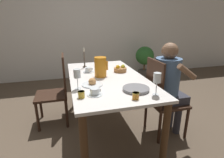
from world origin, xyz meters
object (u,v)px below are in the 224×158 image
at_px(jam_jar_amber, 136,95).
at_px(candlestick_tall, 84,60).
at_px(wine_glass_juice, 157,79).
at_px(chair_person_side, 162,97).
at_px(chair_opposite, 57,89).
at_px(bread_plate, 92,83).
at_px(teacup_across, 88,70).
at_px(jam_jar_red, 81,94).
at_px(red_pitcher, 100,67).
at_px(fruit_bowl, 120,69).
at_px(potted_plant, 145,59).
at_px(person_seated, 169,82).
at_px(wine_glass_water, 77,74).
at_px(serving_tray, 136,89).
at_px(teacup_near_person, 95,92).

distance_m(jam_jar_amber, candlestick_tall, 1.28).
relative_size(wine_glass_juice, jam_jar_amber, 3.41).
bearing_deg(candlestick_tall, chair_person_side, -44.20).
bearing_deg(chair_opposite, jam_jar_amber, -145.68).
xyz_separation_m(bread_plate, jam_jar_amber, (0.31, -0.45, 0.01)).
bearing_deg(teacup_across, jam_jar_red, -102.35).
bearing_deg(jam_jar_red, candlestick_tall, 81.68).
height_order(red_pitcher, teacup_across, red_pitcher).
bearing_deg(teacup_across, bread_plate, -93.39).
bearing_deg(fruit_bowl, potted_plant, 55.68).
distance_m(person_seated, teacup_across, 1.05).
bearing_deg(candlestick_tall, fruit_bowl, -40.09).
bearing_deg(potted_plant, teacup_across, -134.02).
relative_size(jam_jar_amber, candlestick_tall, 0.22).
height_order(wine_glass_water, jam_jar_amber, wine_glass_water).
xyz_separation_m(teacup_across, serving_tray, (0.37, -0.78, -0.01)).
xyz_separation_m(wine_glass_water, teacup_across, (0.19, 0.58, -0.13)).
bearing_deg(fruit_bowl, candlestick_tall, 139.91).
relative_size(chair_person_side, person_seated, 0.84).
height_order(person_seated, jam_jar_red, person_seated).
relative_size(chair_person_side, wine_glass_juice, 4.55).
distance_m(chair_person_side, candlestick_tall, 1.22).
relative_size(jam_jar_red, fruit_bowl, 0.37).
relative_size(red_pitcher, wine_glass_water, 1.17).
distance_m(wine_glass_juice, potted_plant, 2.91).
bearing_deg(wine_glass_water, bread_plate, 24.57).
bearing_deg(serving_tray, fruit_bowl, 85.41).
relative_size(bread_plate, fruit_bowl, 1.33).
bearing_deg(potted_plant, bread_plate, -127.15).
height_order(person_seated, wine_glass_water, person_seated).
bearing_deg(fruit_bowl, jam_jar_amber, -98.91).
bearing_deg(teacup_across, wine_glass_juice, -61.56).
relative_size(person_seated, jam_jar_amber, 18.54).
relative_size(wine_glass_water, teacup_near_person, 1.39).
relative_size(teacup_across, bread_plate, 0.66).
height_order(chair_opposite, jam_jar_red, chair_opposite).
relative_size(wine_glass_water, potted_plant, 0.26).
relative_size(chair_opposite, teacup_across, 6.54).
distance_m(wine_glass_juice, serving_tray, 0.25).
height_order(bread_plate, potted_plant, bread_plate).
distance_m(wine_glass_water, jam_jar_amber, 0.62).
height_order(bread_plate, candlestick_tall, candlestick_tall).
bearing_deg(jam_jar_red, chair_person_side, 15.28).
bearing_deg(candlestick_tall, red_pitcher, -74.97).
bearing_deg(fruit_bowl, wine_glass_water, -141.27).
bearing_deg(jam_jar_red, serving_tray, 3.40).
bearing_deg(teacup_near_person, potted_plant, 55.60).
distance_m(chair_person_side, teacup_across, 1.01).
bearing_deg(bread_plate, teacup_across, 86.61).
height_order(chair_person_side, teacup_across, chair_person_side).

